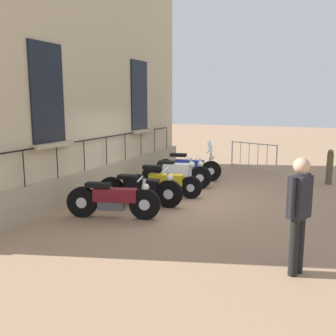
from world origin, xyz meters
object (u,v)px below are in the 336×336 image
(motorcycle_white, at_px, (176,174))
(motorcycle_blue, at_px, (189,167))
(motorcycle_yellow, at_px, (165,183))
(motorcycle_maroon, at_px, (114,200))
(crowd_barrier, at_px, (253,156))
(bollard, at_px, (330,167))
(motorcycle_black, at_px, (140,189))
(pedestrian_standing, at_px, (299,209))

(motorcycle_white, relative_size, motorcycle_blue, 0.95)
(motorcycle_yellow, height_order, motorcycle_white, motorcycle_yellow)
(motorcycle_maroon, relative_size, crowd_barrier, 1.13)
(motorcycle_blue, distance_m, bollard, 4.41)
(motorcycle_black, xyz_separation_m, crowd_barrier, (1.60, 5.92, 0.14))
(pedestrian_standing, bearing_deg, motorcycle_yellow, 137.66)
(motorcycle_black, distance_m, crowd_barrier, 6.13)
(motorcycle_black, relative_size, bollard, 1.98)
(pedestrian_standing, bearing_deg, crowd_barrier, 105.76)
(bollard, bearing_deg, motorcycle_black, -132.93)
(motorcycle_white, xyz_separation_m, crowd_barrier, (1.53, 3.74, 0.14))
(motorcycle_maroon, xyz_separation_m, bollard, (4.30, 5.71, 0.14))
(crowd_barrier, xyz_separation_m, bollard, (2.65, -1.36, -0.01))
(motorcycle_blue, bearing_deg, motorcycle_yellow, -84.81)
(motorcycle_white, bearing_deg, motorcycle_blue, 93.61)
(motorcycle_black, relative_size, motorcycle_yellow, 1.07)
(motorcycle_black, height_order, motorcycle_blue, motorcycle_blue)
(motorcycle_blue, xyz_separation_m, pedestrian_standing, (3.95, -5.79, 0.59))
(motorcycle_maroon, distance_m, motorcycle_blue, 4.54)
(motorcycle_maroon, relative_size, bollard, 1.88)
(motorcycle_yellow, distance_m, motorcycle_white, 1.18)
(motorcycle_black, height_order, motorcycle_yellow, motorcycle_yellow)
(motorcycle_white, xyz_separation_m, motorcycle_blue, (-0.08, 1.22, 0.01))
(motorcycle_maroon, distance_m, pedestrian_standing, 4.23)
(motorcycle_black, distance_m, motorcycle_yellow, 1.03)
(motorcycle_maroon, bearing_deg, pedestrian_standing, -17.35)
(motorcycle_white, height_order, bollard, bollard)
(motorcycle_maroon, relative_size, motorcycle_blue, 0.94)
(motorcycle_yellow, relative_size, motorcycle_blue, 0.93)
(crowd_barrier, xyz_separation_m, pedestrian_standing, (2.35, -8.31, 0.46))
(motorcycle_black, distance_m, motorcycle_blue, 3.40)
(motorcycle_black, height_order, pedestrian_standing, pedestrian_standing)
(motorcycle_white, relative_size, crowd_barrier, 1.13)
(bollard, bearing_deg, crowd_barrier, 152.86)
(motorcycle_yellow, bearing_deg, motorcycle_blue, 95.19)
(motorcycle_yellow, xyz_separation_m, motorcycle_blue, (-0.22, 2.39, 0.04))
(motorcycle_black, distance_m, bollard, 6.23)
(motorcycle_black, bearing_deg, bollard, 47.07)
(bollard, xyz_separation_m, pedestrian_standing, (-0.30, -6.95, 0.47))
(motorcycle_yellow, xyz_separation_m, bollard, (4.03, 3.55, 0.16))
(motorcycle_white, distance_m, motorcycle_blue, 1.23)
(motorcycle_maroon, height_order, crowd_barrier, crowd_barrier)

